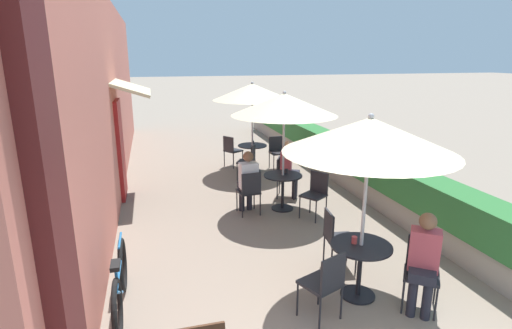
# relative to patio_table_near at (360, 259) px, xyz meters

# --- Properties ---
(cafe_facade_wall) EXTENTS (0.98, 15.01, 4.20)m
(cafe_facade_wall) POSITION_rel_patio_table_near_xyz_m (-3.26, 5.39, 1.58)
(cafe_facade_wall) COLOR #C66B5B
(cafe_facade_wall) RESTS_ON ground_plane
(planter_hedge) EXTENTS (0.60, 14.01, 1.01)m
(planter_hedge) POSITION_rel_patio_table_near_xyz_m (2.04, 5.43, 0.02)
(planter_hedge) COLOR gray
(planter_hedge) RESTS_ON ground_plane
(patio_table_near) EXTENTS (0.76, 0.76, 0.71)m
(patio_table_near) POSITION_rel_patio_table_near_xyz_m (0.00, 0.00, 0.00)
(patio_table_near) COLOR black
(patio_table_near) RESTS_ON ground_plane
(patio_umbrella_near) EXTENTS (2.03, 2.03, 2.36)m
(patio_umbrella_near) POSITION_rel_patio_table_near_xyz_m (0.00, 0.00, 1.59)
(patio_umbrella_near) COLOR #B7B7BC
(patio_umbrella_near) RESTS_ON ground_plane
(cafe_chair_near_left) EXTENTS (0.45, 0.45, 0.87)m
(cafe_chair_near_left) POSITION_rel_patio_table_near_xyz_m (0.01, 0.73, 0.00)
(cafe_chair_near_left) COLOR #232328
(cafe_chair_near_left) RESTS_ON ground_plane
(cafe_chair_near_right) EXTENTS (0.52, 0.52, 0.87)m
(cafe_chair_near_right) POSITION_rel_patio_table_near_xyz_m (-0.63, -0.35, 0.00)
(cafe_chair_near_right) COLOR #232328
(cafe_chair_near_right) RESTS_ON ground_plane
(cafe_chair_near_back) EXTENTS (0.56, 0.56, 0.87)m
(cafe_chair_near_back) POSITION_rel_patio_table_near_xyz_m (0.62, -0.37, 0.00)
(cafe_chair_near_back) COLOR #232328
(cafe_chair_near_back) RESTS_ON ground_plane
(seated_patron_near_back) EXTENTS (0.50, 0.51, 1.25)m
(seated_patron_near_back) POSITION_rel_patio_table_near_xyz_m (0.55, -0.46, 0.17)
(seated_patron_near_back) COLOR #23232D
(seated_patron_near_back) RESTS_ON ground_plane
(coffee_cup_near) EXTENTS (0.07, 0.07, 0.09)m
(coffee_cup_near) POSITION_rel_patio_table_near_xyz_m (-0.06, 0.06, 0.24)
(coffee_cup_near) COLOR #B73D3D
(coffee_cup_near) RESTS_ON patio_table_near
(patio_table_mid) EXTENTS (0.76, 0.76, 0.71)m
(patio_table_mid) POSITION_rel_patio_table_near_xyz_m (0.02, 3.12, 0.00)
(patio_table_mid) COLOR black
(patio_table_mid) RESTS_ON ground_plane
(patio_umbrella_mid) EXTENTS (2.03, 2.03, 2.36)m
(patio_umbrella_mid) POSITION_rel_patio_table_near_xyz_m (0.02, 3.12, 1.59)
(patio_umbrella_mid) COLOR #B7B7BC
(patio_umbrella_mid) RESTS_ON ground_plane
(cafe_chair_mid_left) EXTENTS (0.53, 0.53, 0.87)m
(cafe_chair_mid_left) POSITION_rel_patio_table_near_xyz_m (0.26, 3.81, 0.00)
(cafe_chair_mid_left) COLOR #232328
(cafe_chair_mid_left) RESTS_ON ground_plane
(seated_patron_mid_left) EXTENTS (0.50, 0.46, 1.25)m
(seated_patron_mid_left) POSITION_rel_patio_table_near_xyz_m (0.36, 3.76, 0.17)
(seated_patron_mid_left) COLOR #23232D
(seated_patron_mid_left) RESTS_ON ground_plane
(cafe_chair_mid_right) EXTENTS (0.43, 0.43, 0.87)m
(cafe_chair_mid_right) POSITION_rel_patio_table_near_xyz_m (-0.70, 2.99, 0.00)
(cafe_chair_mid_right) COLOR #232328
(cafe_chair_mid_right) RESTS_ON ground_plane
(seated_patron_mid_right) EXTENTS (0.36, 0.42, 1.25)m
(seated_patron_mid_right) POSITION_rel_patio_table_near_xyz_m (-0.70, 3.10, 0.17)
(seated_patron_mid_right) COLOR #23232D
(seated_patron_mid_right) RESTS_ON ground_plane
(cafe_chair_mid_back) EXTENTS (0.56, 0.56, 0.87)m
(cafe_chair_mid_back) POSITION_rel_patio_table_near_xyz_m (0.49, 2.57, 0.00)
(cafe_chair_mid_back) COLOR #232328
(cafe_chair_mid_back) RESTS_ON ground_plane
(coffee_cup_mid) EXTENTS (0.07, 0.07, 0.09)m
(coffee_cup_mid) POSITION_rel_patio_table_near_xyz_m (0.12, 3.20, 0.24)
(coffee_cup_mid) COLOR #232328
(coffee_cup_mid) RESTS_ON patio_table_mid
(patio_table_far) EXTENTS (0.76, 0.76, 0.71)m
(patio_table_far) POSITION_rel_patio_table_near_xyz_m (0.11, 5.92, 0.00)
(patio_table_far) COLOR black
(patio_table_far) RESTS_ON ground_plane
(patio_umbrella_far) EXTENTS (2.03, 2.03, 2.36)m
(patio_umbrella_far) POSITION_rel_patio_table_near_xyz_m (0.11, 5.92, 1.59)
(patio_umbrella_far) COLOR #B7B7BC
(patio_umbrella_far) RESTS_ON ground_plane
(cafe_chair_far_left) EXTENTS (0.42, 0.42, 0.87)m
(cafe_chair_far_left) POSITION_rel_patio_table_near_xyz_m (0.82, 6.03, 0.00)
(cafe_chair_far_left) COLOR #232328
(cafe_chair_far_left) RESTS_ON ground_plane
(cafe_chair_far_right) EXTENTS (0.55, 0.55, 0.87)m
(cafe_chair_far_right) POSITION_rel_patio_table_near_xyz_m (-0.35, 6.48, 0.00)
(cafe_chair_far_right) COLOR #232328
(cafe_chair_far_right) RESTS_ON ground_plane
(cafe_chair_far_back) EXTENTS (0.54, 0.54, 0.87)m
(cafe_chair_far_back) POSITION_rel_patio_table_near_xyz_m (-0.16, 5.24, 0.00)
(cafe_chair_far_back) COLOR #232328
(cafe_chair_far_back) RESTS_ON ground_plane
(coffee_cup_far) EXTENTS (0.07, 0.07, 0.09)m
(coffee_cup_far) POSITION_rel_patio_table_near_xyz_m (0.15, 6.03, 0.24)
(coffee_cup_far) COLOR #232328
(coffee_cup_far) RESTS_ON patio_table_far
(bicycle_leaning) EXTENTS (0.10, 1.71, 0.79)m
(bicycle_leaning) POSITION_rel_patio_table_near_xyz_m (-2.91, 0.43, -0.15)
(bicycle_leaning) COLOR black
(bicycle_leaning) RESTS_ON ground_plane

